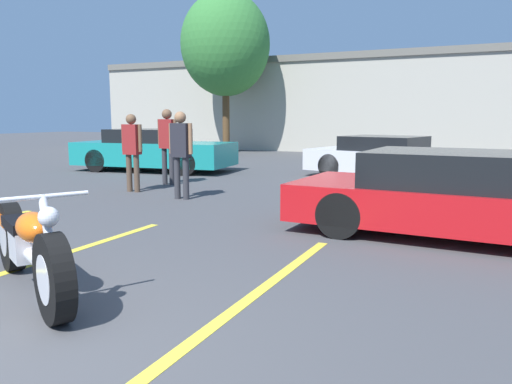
{
  "coord_description": "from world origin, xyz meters",
  "views": [
    {
      "loc": [
        2.97,
        -1.79,
        1.59
      ],
      "look_at": [
        0.75,
        2.98,
        0.8
      ],
      "focal_mm": 35.0,
      "sensor_mm": 36.0,
      "label": 1
    }
  ],
  "objects_px": {
    "show_car_hood_open": "(457,195)",
    "parked_car_mid_row": "(388,158)",
    "spectator_by_show_car": "(167,140)",
    "spectator_midground": "(132,146)",
    "parked_car_left_row": "(153,151)",
    "spectator_near_motorcycle": "(181,147)",
    "tree_background": "(225,44)",
    "motorcycle": "(29,247)"
  },
  "relations": [
    {
      "from": "show_car_hood_open",
      "to": "parked_car_mid_row",
      "type": "xyz_separation_m",
      "value": [
        -2.0,
        6.07,
        -0.02
      ]
    },
    {
      "from": "show_car_hood_open",
      "to": "spectator_by_show_car",
      "type": "height_order",
      "value": "show_car_hood_open"
    },
    {
      "from": "spectator_by_show_car",
      "to": "spectator_midground",
      "type": "relative_size",
      "value": 1.07
    },
    {
      "from": "parked_car_left_row",
      "to": "spectator_near_motorcycle",
      "type": "bearing_deg",
      "value": -54.59
    },
    {
      "from": "spectator_by_show_car",
      "to": "spectator_near_motorcycle",
      "type": "bearing_deg",
      "value": -48.52
    },
    {
      "from": "spectator_near_motorcycle",
      "to": "spectator_midground",
      "type": "xyz_separation_m",
      "value": [
        -1.49,
        0.38,
        -0.03
      ]
    },
    {
      "from": "show_car_hood_open",
      "to": "spectator_by_show_car",
      "type": "bearing_deg",
      "value": 160.47
    },
    {
      "from": "tree_background",
      "to": "parked_car_mid_row",
      "type": "distance_m",
      "value": 11.54
    },
    {
      "from": "parked_car_left_row",
      "to": "spectator_midground",
      "type": "height_order",
      "value": "spectator_midground"
    },
    {
      "from": "tree_background",
      "to": "show_car_hood_open",
      "type": "relative_size",
      "value": 1.59
    },
    {
      "from": "show_car_hood_open",
      "to": "spectator_midground",
      "type": "distance_m",
      "value": 6.71
    },
    {
      "from": "parked_car_mid_row",
      "to": "spectator_by_show_car",
      "type": "xyz_separation_m",
      "value": [
        -4.53,
        -3.36,
        0.53
      ]
    },
    {
      "from": "motorcycle",
      "to": "parked_car_left_row",
      "type": "relative_size",
      "value": 0.45
    },
    {
      "from": "show_car_hood_open",
      "to": "spectator_midground",
      "type": "relative_size",
      "value": 2.66
    },
    {
      "from": "parked_car_mid_row",
      "to": "parked_car_left_row",
      "type": "relative_size",
      "value": 0.93
    },
    {
      "from": "spectator_by_show_car",
      "to": "motorcycle",
      "type": "bearing_deg",
      "value": -64.9
    },
    {
      "from": "spectator_near_motorcycle",
      "to": "show_car_hood_open",
      "type": "bearing_deg",
      "value": -11.73
    },
    {
      "from": "motorcycle",
      "to": "spectator_by_show_car",
      "type": "relative_size",
      "value": 1.22
    },
    {
      "from": "spectator_by_show_car",
      "to": "tree_background",
      "type": "bearing_deg",
      "value": 110.97
    },
    {
      "from": "show_car_hood_open",
      "to": "parked_car_left_row",
      "type": "bearing_deg",
      "value": 152.65
    },
    {
      "from": "motorcycle",
      "to": "show_car_hood_open",
      "type": "distance_m",
      "value": 5.23
    },
    {
      "from": "parked_car_mid_row",
      "to": "spectator_midground",
      "type": "xyz_separation_m",
      "value": [
        -4.55,
        -4.64,
        0.45
      ]
    },
    {
      "from": "show_car_hood_open",
      "to": "spectator_by_show_car",
      "type": "xyz_separation_m",
      "value": [
        -6.53,
        2.71,
        0.51
      ]
    },
    {
      "from": "parked_car_mid_row",
      "to": "tree_background",
      "type": "bearing_deg",
      "value": 155.39
    },
    {
      "from": "tree_background",
      "to": "spectator_midground",
      "type": "height_order",
      "value": "tree_background"
    },
    {
      "from": "tree_background",
      "to": "motorcycle",
      "type": "bearing_deg",
      "value": -67.35
    },
    {
      "from": "parked_car_mid_row",
      "to": "spectator_by_show_car",
      "type": "relative_size",
      "value": 2.54
    },
    {
      "from": "spectator_near_motorcycle",
      "to": "spectator_by_show_car",
      "type": "distance_m",
      "value": 2.22
    },
    {
      "from": "tree_background",
      "to": "parked_car_mid_row",
      "type": "bearing_deg",
      "value": -38.68
    },
    {
      "from": "parked_car_mid_row",
      "to": "parked_car_left_row",
      "type": "height_order",
      "value": "parked_car_left_row"
    },
    {
      "from": "motorcycle",
      "to": "spectator_by_show_car",
      "type": "height_order",
      "value": "spectator_by_show_car"
    },
    {
      "from": "show_car_hood_open",
      "to": "parked_car_mid_row",
      "type": "bearing_deg",
      "value": 111.23
    },
    {
      "from": "motorcycle",
      "to": "spectator_by_show_car",
      "type": "xyz_separation_m",
      "value": [
        -3.13,
        6.68,
        0.64
      ]
    },
    {
      "from": "show_car_hood_open",
      "to": "spectator_near_motorcycle",
      "type": "bearing_deg",
      "value": 171.3
    },
    {
      "from": "motorcycle",
      "to": "spectator_by_show_car",
      "type": "bearing_deg",
      "value": 144.15
    },
    {
      "from": "spectator_midground",
      "to": "motorcycle",
      "type": "bearing_deg",
      "value": -59.77
    },
    {
      "from": "tree_background",
      "to": "spectator_by_show_car",
      "type": "xyz_separation_m",
      "value": [
        3.86,
        -10.08,
        -3.68
      ]
    },
    {
      "from": "spectator_near_motorcycle",
      "to": "parked_car_left_row",
      "type": "bearing_deg",
      "value": 132.04
    },
    {
      "from": "spectator_near_motorcycle",
      "to": "spectator_by_show_car",
      "type": "bearing_deg",
      "value": 131.48
    },
    {
      "from": "tree_background",
      "to": "spectator_by_show_car",
      "type": "distance_m",
      "value": 11.41
    },
    {
      "from": "motorcycle",
      "to": "parked_car_mid_row",
      "type": "height_order",
      "value": "parked_car_mid_row"
    },
    {
      "from": "tree_background",
      "to": "show_car_hood_open",
      "type": "distance_m",
      "value": 17.0
    }
  ]
}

